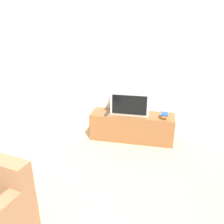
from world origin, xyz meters
TOP-DOWN VIEW (x-y plane):
  - wall_back at (0.00, 3.03)m, footprint 9.00×0.06m
  - tv_stand at (0.73, 2.74)m, footprint 1.57×0.48m
  - television at (0.68, 2.81)m, footprint 0.71×0.35m
  - book_stack at (1.33, 2.68)m, footprint 0.13×0.20m
  - remote_on_stand at (0.25, 2.63)m, footprint 0.04×0.18m

SIDE VIEW (x-z plane):
  - tv_stand at x=0.73m, z-range 0.00..0.52m
  - remote_on_stand at x=0.25m, z-range 0.52..0.54m
  - book_stack at x=1.33m, z-range 0.52..0.61m
  - television at x=0.68m, z-range 0.52..0.95m
  - wall_back at x=0.00m, z-range 0.00..2.60m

